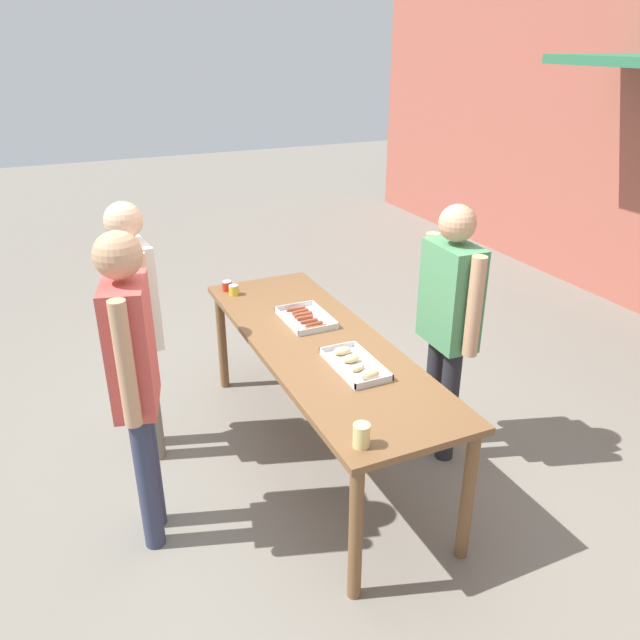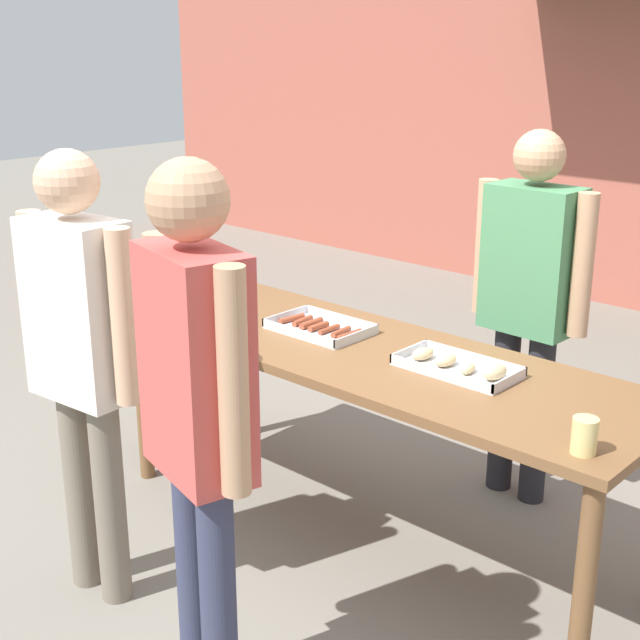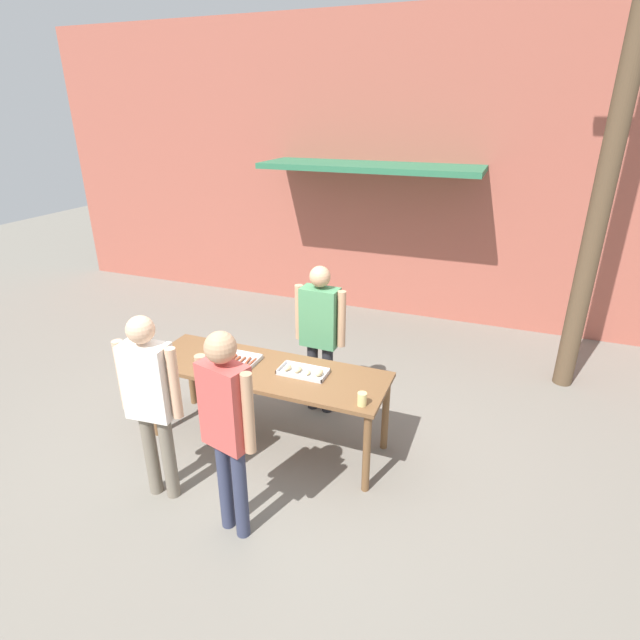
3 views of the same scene
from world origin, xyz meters
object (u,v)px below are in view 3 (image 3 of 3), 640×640
Objects in this scene: condiment_jar_ketchup at (166,360)px; utility_pole at (617,132)px; beer_cup at (362,399)px; person_customer_with_cup at (227,418)px; person_customer_holding_hotdog at (150,393)px; food_tray_sausages at (238,359)px; food_tray_buns at (303,372)px; condiment_jar_mustard at (156,359)px; person_server_behind_table at (320,327)px.

utility_pole is (3.88, 2.68, 2.08)m from condiment_jar_ketchup.
person_customer_with_cup reaches higher than beer_cup.
person_customer_holding_hotdog is 0.30× the size of utility_pole.
person_customer_holding_hotdog is at bearing -154.78° from beer_cup.
food_tray_sausages is 4.53m from utility_pole.
food_tray_buns is 0.08× the size of utility_pole.
utility_pole is at bearing 36.26° from food_tray_sausages.
beer_cup is 1.19m from person_customer_with_cup.
condiment_jar_mustard is 0.10m from condiment_jar_ketchup.
person_customer_holding_hotdog is at bearing -130.37° from food_tray_buns.
condiment_jar_mustard is (-0.74, -0.32, 0.02)m from food_tray_sausages.
food_tray_buns is 0.75m from beer_cup.
utility_pole is (1.84, 2.69, 2.05)m from beer_cup.
food_tray_buns is at bearing 0.05° from food_tray_sausages.
food_tray_sausages is 0.95m from person_server_behind_table.
condiment_jar_mustard is 1.70m from person_server_behind_table.
person_customer_holding_hotdog is (-0.91, -1.07, 0.17)m from food_tray_buns.
condiment_jar_mustard reaches higher than food_tray_sausages.
condiment_jar_mustard is 0.01× the size of utility_pole.
food_tray_buns is at bearing -136.69° from utility_pole.
food_tray_sausages is at bearing 23.67° from condiment_jar_mustard.
condiment_jar_mustard is at bearing -140.76° from person_server_behind_table.
beer_cup is at bearing -50.59° from person_server_behind_table.
condiment_jar_ketchup is at bearing -145.36° from utility_pole.
food_tray_sausages is at bearing -143.74° from utility_pole.
food_tray_sausages is 1.10m from person_customer_holding_hotdog.
condiment_jar_mustard is at bearing -179.88° from beer_cup.
food_tray_buns is 6.23× the size of condiment_jar_mustard.
condiment_jar_ketchup is (0.10, 0.02, 0.00)m from condiment_jar_mustard.
food_tray_sausages is 1.37m from person_customer_with_cup.
food_tray_sausages is at bearing -48.68° from person_customer_with_cup.
condiment_jar_ketchup reaches higher than food_tray_sausages.
person_customer_holding_hotdog is (-0.19, -1.07, 0.17)m from food_tray_sausages.
person_customer_holding_hotdog is (0.55, -0.74, 0.15)m from condiment_jar_mustard.
beer_cup is 0.02× the size of utility_pole.
food_tray_sausages is at bearing 25.43° from condiment_jar_ketchup.
condiment_jar_mustard is 1.00× the size of condiment_jar_ketchup.
person_server_behind_table reaches higher than food_tray_sausages.
beer_cup is at bearing -160.13° from person_customer_holding_hotdog.
person_customer_holding_hotdog is (-1.59, -0.75, 0.13)m from beer_cup.
beer_cup reaches higher than condiment_jar_mustard.
condiment_jar_mustard and condiment_jar_ketchup have the same top height.
food_tray_sausages is 0.25× the size of person_server_behind_table.
condiment_jar_ketchup is 1.61m from person_server_behind_table.
utility_pole is (3.43, 3.44, 1.93)m from person_customer_holding_hotdog.
person_server_behind_table is 0.30× the size of utility_pole.
person_server_behind_table reaches higher than condiment_jar_mustard.
utility_pole is at bearing 34.16° from condiment_jar_mustard.
person_customer_with_cup is (-0.10, -1.20, 0.21)m from food_tray_buns.
food_tray_sausages is 5.68× the size of condiment_jar_mustard.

